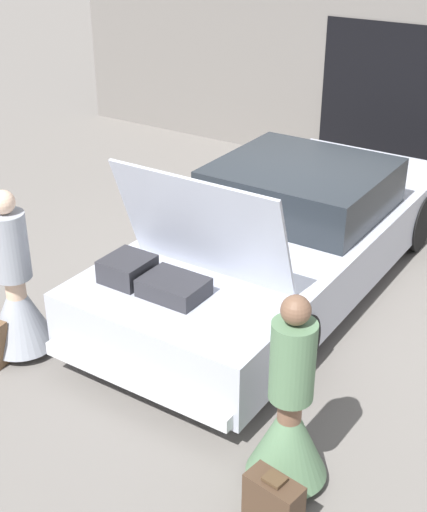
# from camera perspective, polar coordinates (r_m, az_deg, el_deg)

# --- Properties ---
(ground_plane) EXTENTS (40.00, 40.00, 0.00)m
(ground_plane) POSITION_cam_1_polar(r_m,az_deg,el_deg) (7.85, 5.62, -2.04)
(ground_plane) COLOR slate
(garage_wall_back) EXTENTS (12.00, 0.14, 2.80)m
(garage_wall_back) POSITION_cam_1_polar(r_m,az_deg,el_deg) (10.67, 15.97, 13.09)
(garage_wall_back) COLOR slate
(garage_wall_back) RESTS_ON ground_plane
(car) EXTENTS (2.00, 5.17, 1.78)m
(car) POSITION_cam_1_polar(r_m,az_deg,el_deg) (7.60, 5.87, 1.79)
(car) COLOR #B2B7C6
(car) RESTS_ON ground_plane
(person_left) EXTENTS (0.63, 0.63, 1.60)m
(person_left) POSITION_cam_1_polar(r_m,az_deg,el_deg) (6.65, -15.46, -3.19)
(person_left) COLOR beige
(person_left) RESTS_ON ground_plane
(person_right) EXTENTS (0.59, 0.59, 1.54)m
(person_right) POSITION_cam_1_polar(r_m,az_deg,el_deg) (5.11, 6.06, -12.89)
(person_right) COLOR brown
(person_right) RESTS_ON ground_plane
(suitcase_beside_right_person) EXTENTS (0.41, 0.25, 0.44)m
(suitcase_beside_right_person) POSITION_cam_1_polar(r_m,az_deg,el_deg) (5.01, 4.80, -19.15)
(suitcase_beside_right_person) COLOR #473323
(suitcase_beside_right_person) RESTS_ON ground_plane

